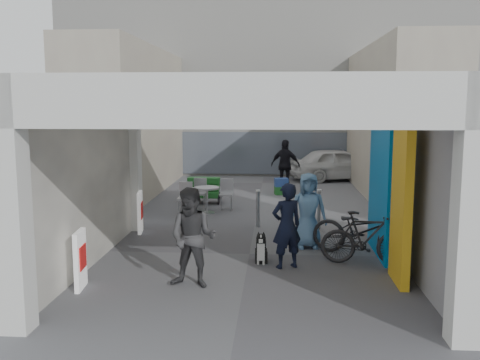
# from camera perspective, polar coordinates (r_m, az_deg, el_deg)

# --- Properties ---
(ground) EXTENTS (90.00, 90.00, 0.00)m
(ground) POSITION_cam_1_polar(r_m,az_deg,el_deg) (11.26, 1.02, -7.89)
(ground) COLOR #545559
(ground) RESTS_ON ground
(arcade_canopy) EXTENTS (6.40, 6.45, 6.40)m
(arcade_canopy) POSITION_cam_1_polar(r_m,az_deg,el_deg) (10.02, 3.90, 3.49)
(arcade_canopy) COLOR silver
(arcade_canopy) RESTS_ON ground
(far_building) EXTENTS (18.00, 4.08, 8.00)m
(far_building) POSITION_cam_1_polar(r_m,az_deg,el_deg) (24.82, 2.71, 10.20)
(far_building) COLOR silver
(far_building) RESTS_ON ground
(plaza_bldg_left) EXTENTS (2.00, 9.00, 5.00)m
(plaza_bldg_left) POSITION_cam_1_polar(r_m,az_deg,el_deg) (19.00, -11.54, 6.17)
(plaza_bldg_left) COLOR #A9A38C
(plaza_bldg_left) RESTS_ON ground
(plaza_bldg_right) EXTENTS (2.00, 9.00, 5.00)m
(plaza_bldg_right) POSITION_cam_1_polar(r_m,az_deg,el_deg) (18.74, 16.20, 5.98)
(plaza_bldg_right) COLOR #A9A38C
(plaza_bldg_right) RESTS_ON ground
(bollard_left) EXTENTS (0.09, 0.09, 0.97)m
(bollard_left) POSITION_cam_1_polar(r_m,az_deg,el_deg) (13.73, -5.01, -2.90)
(bollard_left) COLOR gray
(bollard_left) RESTS_ON ground
(bollard_center) EXTENTS (0.09, 0.09, 0.93)m
(bollard_center) POSITION_cam_1_polar(r_m,az_deg,el_deg) (13.57, 1.93, -3.10)
(bollard_center) COLOR gray
(bollard_center) RESTS_ON ground
(bollard_right) EXTENTS (0.09, 0.09, 0.98)m
(bollard_right) POSITION_cam_1_polar(r_m,az_deg,el_deg) (13.46, 8.42, -3.16)
(bollard_right) COLOR gray
(bollard_right) RESTS_ON ground
(advert_board_near) EXTENTS (0.15, 0.56, 1.00)m
(advert_board_near) POSITION_cam_1_polar(r_m,az_deg,el_deg) (9.50, -16.66, -8.13)
(advert_board_near) COLOR white
(advert_board_near) RESTS_ON ground
(advert_board_far) EXTENTS (0.17, 0.56, 1.00)m
(advert_board_far) POSITION_cam_1_polar(r_m,az_deg,el_deg) (13.20, -10.60, -3.37)
(advert_board_far) COLOR white
(advert_board_far) RESTS_ON ground
(cafe_set) EXTENTS (1.49, 1.21, 0.90)m
(cafe_set) POSITION_cam_1_polar(r_m,az_deg,el_deg) (15.61, -3.83, -2.16)
(cafe_set) COLOR #A0A1A5
(cafe_set) RESTS_ON ground
(produce_stand) EXTENTS (1.20, 0.65, 0.79)m
(produce_stand) POSITION_cam_1_polar(r_m,az_deg,el_deg) (16.83, -3.94, -1.42)
(produce_stand) COLOR black
(produce_stand) RESTS_ON ground
(crate_stack) EXTENTS (0.50, 0.41, 0.56)m
(crate_stack) POSITION_cam_1_polar(r_m,az_deg,el_deg) (18.45, 4.42, -0.68)
(crate_stack) COLOR #17501C
(crate_stack) RESTS_ON ground
(border_collie) EXTENTS (0.24, 0.46, 0.64)m
(border_collie) POSITION_cam_1_polar(r_m,az_deg,el_deg) (10.59, 2.26, -7.51)
(border_collie) COLOR black
(border_collie) RESTS_ON ground
(man_with_dog) EXTENTS (0.71, 0.60, 1.64)m
(man_with_dog) POSITION_cam_1_polar(r_m,az_deg,el_deg) (10.19, 5.00, -4.89)
(man_with_dog) COLOR black
(man_with_dog) RESTS_ON ground
(man_back_turned) EXTENTS (0.94, 0.79, 1.72)m
(man_back_turned) POSITION_cam_1_polar(r_m,az_deg,el_deg) (9.16, -5.06, -6.15)
(man_back_turned) COLOR #373739
(man_back_turned) RESTS_ON ground
(man_elderly) EXTENTS (0.85, 0.61, 1.64)m
(man_elderly) POSITION_cam_1_polar(r_m,az_deg,el_deg) (11.67, 7.26, -3.24)
(man_elderly) COLOR #5A84B0
(man_elderly) RESTS_ON ground
(man_crates) EXTENTS (1.15, 0.75, 1.83)m
(man_crates) POSITION_cam_1_polar(r_m,az_deg,el_deg) (19.30, 4.87, 1.60)
(man_crates) COLOR black
(man_crates) RESTS_ON ground
(bicycle_front) EXTENTS (2.18, 1.46, 1.08)m
(bicycle_front) POSITION_cam_1_polar(r_m,az_deg,el_deg) (11.28, 12.83, -5.23)
(bicycle_front) COLOR black
(bicycle_front) RESTS_ON ground
(bicycle_rear) EXTENTS (1.79, 0.66, 1.05)m
(bicycle_rear) POSITION_cam_1_polar(r_m,az_deg,el_deg) (10.72, 13.31, -6.05)
(bicycle_rear) COLOR black
(bicycle_rear) RESTS_ON ground
(white_van) EXTENTS (4.16, 2.48, 1.33)m
(white_van) POSITION_cam_1_polar(r_m,az_deg,el_deg) (22.11, 10.44, 1.69)
(white_van) COLOR silver
(white_van) RESTS_ON ground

